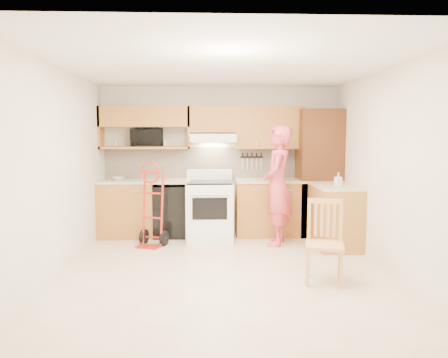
{
  "coord_description": "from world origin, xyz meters",
  "views": [
    {
      "loc": [
        -0.24,
        -5.27,
        1.7
      ],
      "look_at": [
        0.0,
        0.5,
        1.1
      ],
      "focal_mm": 35.07,
      "sensor_mm": 36.0,
      "label": 1
    }
  ],
  "objects": [
    {
      "name": "floor",
      "position": [
        0.0,
        0.0,
        -0.01
      ],
      "size": [
        4.0,
        4.5,
        0.02
      ],
      "primitive_type": "cube",
      "color": "beige",
      "rests_on": "ground"
    },
    {
      "name": "ceiling",
      "position": [
        0.0,
        0.0,
        2.51
      ],
      "size": [
        4.0,
        4.5,
        0.02
      ],
      "primitive_type": "cube",
      "color": "white",
      "rests_on": "ground"
    },
    {
      "name": "wall_back",
      "position": [
        0.0,
        2.26,
        1.25
      ],
      "size": [
        4.0,
        0.02,
        2.5
      ],
      "primitive_type": "cube",
      "color": "white",
      "rests_on": "ground"
    },
    {
      "name": "wall_front",
      "position": [
        0.0,
        -2.26,
        1.25
      ],
      "size": [
        4.0,
        0.02,
        2.5
      ],
      "primitive_type": "cube",
      "color": "white",
      "rests_on": "ground"
    },
    {
      "name": "wall_left",
      "position": [
        -2.01,
        0.0,
        1.25
      ],
      "size": [
        0.02,
        4.5,
        2.5
      ],
      "primitive_type": "cube",
      "color": "white",
      "rests_on": "ground"
    },
    {
      "name": "wall_right",
      "position": [
        2.01,
        0.0,
        1.25
      ],
      "size": [
        0.02,
        4.5,
        2.5
      ],
      "primitive_type": "cube",
      "color": "white",
      "rests_on": "ground"
    },
    {
      "name": "backsplash",
      "position": [
        0.0,
        2.23,
        1.2
      ],
      "size": [
        3.92,
        0.03,
        0.55
      ],
      "primitive_type": "cube",
      "color": "beige",
      "rests_on": "wall_back"
    },
    {
      "name": "lower_cab_left",
      "position": [
        -1.55,
        1.95,
        0.45
      ],
      "size": [
        0.9,
        0.6,
        0.9
      ],
      "primitive_type": "cube",
      "color": "#A96524",
      "rests_on": "ground"
    },
    {
      "name": "dishwasher",
      "position": [
        -0.8,
        1.95,
        0.42
      ],
      "size": [
        0.6,
        0.6,
        0.85
      ],
      "primitive_type": "cube",
      "color": "black",
      "rests_on": "ground"
    },
    {
      "name": "lower_cab_right",
      "position": [
        0.83,
        1.95,
        0.45
      ],
      "size": [
        1.14,
        0.6,
        0.9
      ],
      "primitive_type": "cube",
      "color": "#A96524",
      "rests_on": "ground"
    },
    {
      "name": "countertop_left",
      "position": [
        -1.25,
        1.95,
        0.92
      ],
      "size": [
        1.5,
        0.63,
        0.04
      ],
      "primitive_type": "cube",
      "color": "#C8B594",
      "rests_on": "lower_cab_left"
    },
    {
      "name": "countertop_right",
      "position": [
        0.83,
        1.95,
        0.92
      ],
      "size": [
        1.14,
        0.63,
        0.04
      ],
      "primitive_type": "cube",
      "color": "#C8B594",
      "rests_on": "lower_cab_right"
    },
    {
      "name": "cab_return_right",
      "position": [
        1.7,
        1.15,
        0.45
      ],
      "size": [
        0.6,
        1.0,
        0.9
      ],
      "primitive_type": "cube",
      "color": "#A96524",
      "rests_on": "ground"
    },
    {
      "name": "countertop_return",
      "position": [
        1.7,
        1.15,
        0.92
      ],
      "size": [
        0.63,
        1.0,
        0.04
      ],
      "primitive_type": "cube",
      "color": "#C8B594",
      "rests_on": "cab_return_right"
    },
    {
      "name": "pantry_tall",
      "position": [
        1.65,
        1.95,
        1.05
      ],
      "size": [
        0.7,
        0.6,
        2.1
      ],
      "primitive_type": "cube",
      "color": "#50250E",
      "rests_on": "ground"
    },
    {
      "name": "upper_cab_left",
      "position": [
        -1.25,
        2.08,
        1.98
      ],
      "size": [
        1.5,
        0.33,
        0.34
      ],
      "primitive_type": "cube",
      "color": "#A96524",
      "rests_on": "wall_back"
    },
    {
      "name": "upper_shelf_mw",
      "position": [
        -1.25,
        2.08,
        1.47
      ],
      "size": [
        1.5,
        0.33,
        0.04
      ],
      "primitive_type": "cube",
      "color": "#A96524",
      "rests_on": "wall_back"
    },
    {
      "name": "upper_cab_center",
      "position": [
        -0.12,
        2.08,
        1.94
      ],
      "size": [
        0.76,
        0.33,
        0.44
      ],
      "primitive_type": "cube",
      "color": "#A96524",
      "rests_on": "wall_back"
    },
    {
      "name": "upper_cab_right",
      "position": [
        0.83,
        2.08,
        1.8
      ],
      "size": [
        1.14,
        0.33,
        0.7
      ],
      "primitive_type": "cube",
      "color": "#A96524",
      "rests_on": "wall_back"
    },
    {
      "name": "range_hood",
      "position": [
        -0.12,
        2.02,
        1.63
      ],
      "size": [
        0.76,
        0.46,
        0.14
      ],
      "primitive_type": "cube",
      "color": "white",
      "rests_on": "wall_back"
    },
    {
      "name": "knife_strip",
      "position": [
        0.55,
        2.21,
        1.24
      ],
      "size": [
        0.4,
        0.05,
        0.29
      ],
      "primitive_type": null,
      "color": "black",
      "rests_on": "backsplash"
    },
    {
      "name": "microwave",
      "position": [
        -1.22,
        2.08,
        1.64
      ],
      "size": [
        0.56,
        0.41,
        0.3
      ],
      "primitive_type": "imported",
      "rotation": [
        0.0,
        0.0,
        0.09
      ],
      "color": "black",
      "rests_on": "upper_shelf_mw"
    },
    {
      "name": "range",
      "position": [
        -0.18,
        1.68,
        0.55
      ],
      "size": [
        0.75,
        0.99,
        1.11
      ],
      "primitive_type": null,
      "color": "white",
      "rests_on": "ground"
    },
    {
      "name": "person",
      "position": [
        0.85,
        1.3,
        0.91
      ],
      "size": [
        0.59,
        0.75,
        1.83
      ],
      "primitive_type": "imported",
      "rotation": [
        0.0,
        0.0,
        -1.82
      ],
      "color": "#DB4452",
      "rests_on": "ground"
    },
    {
      "name": "hand_truck",
      "position": [
        -1.07,
        1.27,
        0.58
      ],
      "size": [
        0.57,
        0.55,
        1.16
      ],
      "primitive_type": null,
      "rotation": [
        0.0,
        0.0,
        -0.35
      ],
      "color": "#B42819",
      "rests_on": "ground"
    },
    {
      "name": "dining_chair",
      "position": [
        1.11,
        -0.45,
        0.47
      ],
      "size": [
        0.52,
        0.55,
        0.94
      ],
      "primitive_type": null,
      "rotation": [
        0.0,
        0.0,
        -0.25
      ],
      "color": "tan",
      "rests_on": "ground"
    },
    {
      "name": "soap_bottle",
      "position": [
        1.7,
        1.02,
        1.04
      ],
      "size": [
        0.11,
        0.11,
        0.19
      ],
      "primitive_type": "imported",
      "rotation": [
        0.0,
        0.0,
        0.27
      ],
      "color": "white",
      "rests_on": "countertop_return"
    },
    {
      "name": "bowl",
      "position": [
        -1.69,
        1.95,
        0.96
      ],
      "size": [
        0.24,
        0.24,
        0.05
      ],
      "primitive_type": "imported",
      "rotation": [
        0.0,
        0.0,
        0.21
      ],
      "color": "white",
      "rests_on": "countertop_left"
    }
  ]
}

